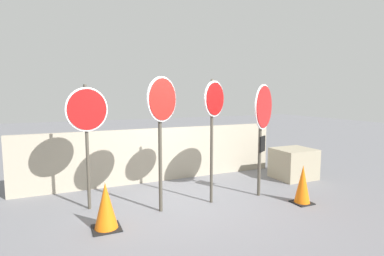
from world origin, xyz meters
TOP-DOWN VIEW (x-y plane):
  - ground_plane at (0.00, 0.00)m, footprint 40.00×40.00m
  - fence_back at (0.00, 1.56)m, footprint 6.39×0.12m
  - stop_sign_0 at (-1.69, 0.29)m, footprint 0.75×0.28m
  - stop_sign_1 at (-0.51, -0.35)m, footprint 0.67×0.45m
  - stop_sign_2 at (0.53, -0.32)m, footprint 0.59×0.36m
  - stop_sign_3 at (1.63, -0.37)m, footprint 0.78×0.51m
  - traffic_cone_0 at (-1.54, -0.65)m, footprint 0.43×0.43m
  - traffic_cone_1 at (2.10, -1.05)m, footprint 0.36×0.36m
  - storage_crate at (3.19, 0.39)m, footprint 0.94×0.84m

SIDE VIEW (x-z plane):
  - ground_plane at x=0.00m, z-range 0.00..0.00m
  - traffic_cone_0 at x=-1.54m, z-range 0.00..0.74m
  - traffic_cone_1 at x=2.10m, z-range 0.00..0.75m
  - storage_crate at x=3.19m, z-range 0.00..0.75m
  - fence_back at x=0.00m, z-range 0.00..1.29m
  - stop_sign_3 at x=1.63m, z-range 0.52..2.82m
  - stop_sign_0 at x=-1.69m, z-range 0.54..2.82m
  - stop_sign_2 at x=0.53m, z-range 0.60..2.98m
  - stop_sign_1 at x=-0.51m, z-range 0.59..3.00m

